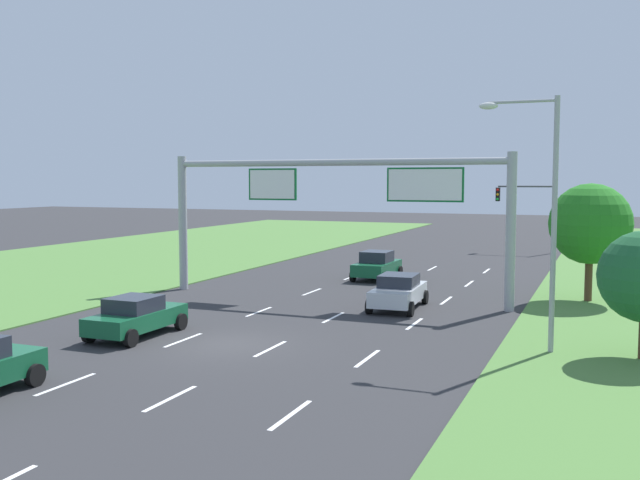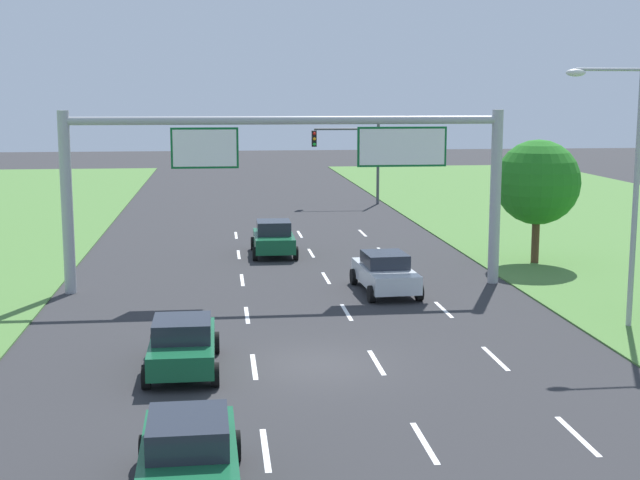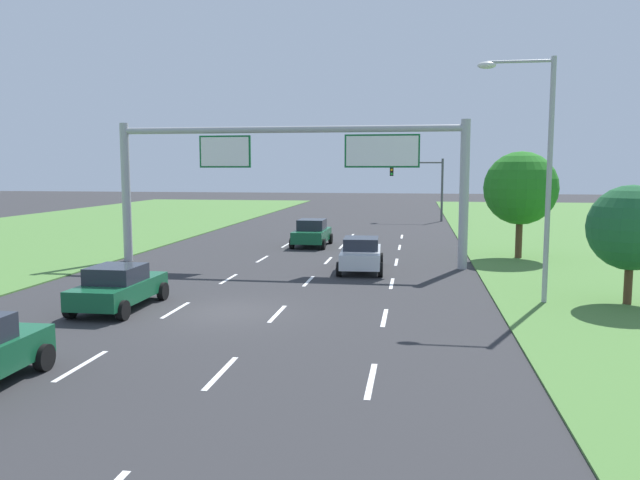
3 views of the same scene
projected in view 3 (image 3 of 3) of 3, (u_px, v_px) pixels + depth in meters
The scene contains 12 objects.
ground_plane at pixel (226, 312), 20.68m from camera, with size 200.00×200.00×0.00m, color #2D2D30.
lane_dashes_inner_left at pixel (205, 293), 23.89m from camera, with size 0.14×44.40×0.01m.
lane_dashes_inner_right at pixel (295, 295), 23.36m from camera, with size 0.14×44.40×0.01m.
lane_dashes_slip at pixel (389, 298), 22.83m from camera, with size 0.14×44.40×0.01m.
car_near_red at pixel (312, 233), 38.06m from camera, with size 2.14×4.10×1.64m.
car_lead_silver at pixel (361, 254), 28.93m from camera, with size 2.23×4.43×1.54m.
car_mid_lane at pixel (119, 287), 21.06m from camera, with size 2.02×4.20×1.50m.
sign_gantry at pixel (294, 165), 30.19m from camera, with size 17.24×0.44×7.00m.
traffic_light_mast at pixel (420, 178), 55.78m from camera, with size 4.76×0.49×5.60m.
street_lamp at pixel (538, 158), 21.42m from camera, with size 2.61×0.32×8.50m.
roadside_tree_near at pixel (631, 228), 21.34m from camera, with size 2.94×2.94×4.19m.
roadside_tree_mid at pixel (521, 188), 32.39m from camera, with size 3.81×3.81×5.62m.
Camera 3 is at (6.18, -19.56, 4.74)m, focal length 35.00 mm.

